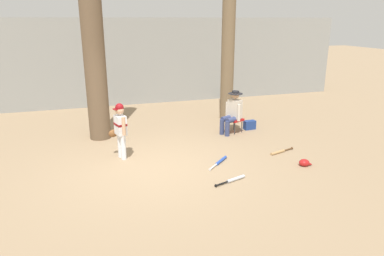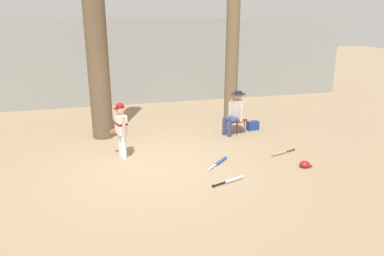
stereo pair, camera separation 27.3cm
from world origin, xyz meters
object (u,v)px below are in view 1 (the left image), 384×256
object	(u,v)px
young_ballplayer	(120,127)
handbag_beside_stool	(250,125)
tree_near_player	(92,26)
seated_spectator	(232,111)
bat_aluminum_silver	(234,180)
bat_blue_youth	(220,161)
batting_helmet_red	(304,163)
tree_behind_spectator	(228,41)
bat_wood_tan	(279,152)
folding_stool	(234,120)

from	to	relation	value
young_ballplayer	handbag_beside_stool	world-z (taller)	young_ballplayer
tree_near_player	seated_spectator	world-z (taller)	tree_near_player
tree_near_player	bat_aluminum_silver	world-z (taller)	tree_near_player
seated_spectator	tree_near_player	bearing A→B (deg)	169.30
bat_blue_youth	batting_helmet_red	world-z (taller)	batting_helmet_red
tree_behind_spectator	bat_aluminum_silver	size ratio (longest dim) A/B	7.53
tree_near_player	young_ballplayer	xyz separation A→B (m)	(0.38, -1.66, -2.18)
young_ballplayer	bat_aluminum_silver	distance (m)	2.85
seated_spectator	bat_wood_tan	world-z (taller)	seated_spectator
tree_near_player	young_ballplayer	distance (m)	2.77
folding_stool	handbag_beside_stool	xyz separation A→B (m)	(0.55, 0.13, -0.23)
folding_stool	batting_helmet_red	bearing A→B (deg)	-79.59
bat_aluminum_silver	bat_wood_tan	xyz separation A→B (m)	(1.69, 1.09, 0.00)
handbag_beside_stool	bat_wood_tan	bearing A→B (deg)	-95.08
tree_behind_spectator	seated_spectator	size ratio (longest dim) A/B	4.62
tree_near_player	folding_stool	world-z (taller)	tree_near_player
young_ballplayer	bat_wood_tan	bearing A→B (deg)	-12.74
seated_spectator	bat_blue_youth	world-z (taller)	seated_spectator
young_ballplayer	bat_aluminum_silver	world-z (taller)	young_ballplayer
handbag_beside_stool	bat_blue_youth	distance (m)	2.76
folding_stool	bat_wood_tan	xyz separation A→B (m)	(0.37, -1.85, -0.33)
tree_near_player	bat_aluminum_silver	bearing A→B (deg)	-56.55
seated_spectator	batting_helmet_red	bearing A→B (deg)	-77.57
young_ballplayer	seated_spectator	distance (m)	3.36
folding_stool	bat_aluminum_silver	world-z (taller)	folding_stool
bat_wood_tan	tree_near_player	bearing A→B (deg)	148.45
young_ballplayer	bat_blue_youth	bearing A→B (deg)	-24.91
young_ballplayer	bat_blue_youth	xyz separation A→B (m)	(2.08, -0.96, -0.71)
bat_blue_youth	tree_behind_spectator	bearing A→B (deg)	65.37
bat_blue_youth	batting_helmet_red	distance (m)	1.86
handbag_beside_stool	bat_blue_youth	bearing A→B (deg)	-129.97
young_ballplayer	seated_spectator	bearing A→B (deg)	16.95
bat_aluminum_silver	folding_stool	bearing A→B (deg)	65.93
folding_stool	batting_helmet_red	size ratio (longest dim) A/B	1.90
bat_aluminum_silver	bat_wood_tan	bearing A→B (deg)	32.92
bat_aluminum_silver	bat_blue_youth	world-z (taller)	same
folding_stool	bat_blue_youth	size ratio (longest dim) A/B	0.83
handbag_beside_stool	bat_blue_youth	world-z (taller)	handbag_beside_stool
young_ballplayer	folding_stool	bearing A→B (deg)	17.16
tree_near_player	bat_wood_tan	distance (m)	5.56
tree_near_player	tree_behind_spectator	xyz separation A→B (m)	(4.05, 0.87, -0.47)
bat_wood_tan	young_ballplayer	bearing A→B (deg)	167.26
bat_aluminum_silver	tree_behind_spectator	bearing A→B (deg)	69.19
handbag_beside_stool	batting_helmet_red	world-z (taller)	handbag_beside_stool
young_ballplayer	seated_spectator	xyz separation A→B (m)	(3.21, 0.98, -0.10)
bat_aluminum_silver	bat_wood_tan	world-z (taller)	same
young_ballplayer	bat_blue_youth	distance (m)	2.40
young_ballplayer	bat_wood_tan	size ratio (longest dim) A/B	1.80
batting_helmet_red	bat_wood_tan	bearing A→B (deg)	98.23
seated_spectator	batting_helmet_red	size ratio (longest dim) A/B	4.32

